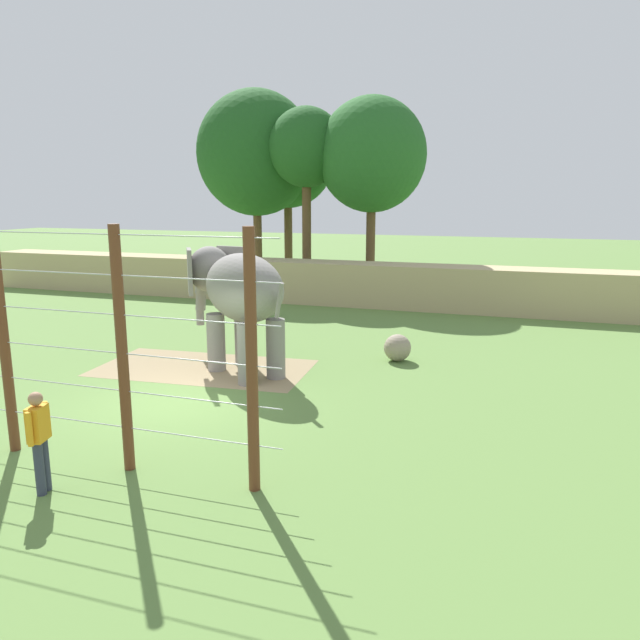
# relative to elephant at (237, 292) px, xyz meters

# --- Properties ---
(ground_plane) EXTENTS (120.00, 120.00, 0.00)m
(ground_plane) POSITION_rel_elephant_xyz_m (-0.37, -2.72, -2.16)
(ground_plane) COLOR #5B7F3D
(dirt_patch) EXTENTS (5.96, 3.47, 0.01)m
(dirt_patch) POSITION_rel_elephant_xyz_m (-1.06, -0.06, -2.15)
(dirt_patch) COLOR #937F5B
(dirt_patch) RESTS_ON ground
(embankment_wall) EXTENTS (36.00, 1.80, 1.81)m
(embankment_wall) POSITION_rel_elephant_xyz_m (-0.37, 10.79, -1.25)
(embankment_wall) COLOR tan
(embankment_wall) RESTS_ON ground
(elephant) EXTENTS (3.94, 3.24, 3.26)m
(elephant) POSITION_rel_elephant_xyz_m (0.00, 0.00, 0.00)
(elephant) COLOR gray
(elephant) RESTS_ON ground
(enrichment_ball) EXTENTS (0.77, 0.77, 0.77)m
(enrichment_ball) POSITION_rel_elephant_xyz_m (3.84, 2.34, -1.77)
(enrichment_ball) COLOR gray
(enrichment_ball) RESTS_ON ground
(cable_fence) EXTENTS (8.11, 0.18, 4.19)m
(cable_fence) POSITION_rel_elephant_xyz_m (-0.40, -5.98, -0.05)
(cable_fence) COLOR brown
(cable_fence) RESTS_ON ground
(zookeeper) EXTENTS (0.31, 0.57, 1.67)m
(zookeeper) POSITION_rel_elephant_xyz_m (0.04, -7.13, -1.23)
(zookeeper) COLOR #33384C
(zookeeper) RESTS_ON ground
(tree_far_left) EXTENTS (3.60, 3.60, 8.78)m
(tree_far_left) POSITION_rel_elephant_xyz_m (-3.05, 13.91, 4.64)
(tree_far_left) COLOR brown
(tree_far_left) RESTS_ON ground
(tree_left_of_centre) EXTENTS (5.12, 5.12, 9.20)m
(tree_left_of_centre) POSITION_rel_elephant_xyz_m (0.04, 14.47, 4.33)
(tree_left_of_centre) COLOR brown
(tree_left_of_centre) RESTS_ON ground
(tree_behind_wall) EXTENTS (6.09, 6.09, 9.97)m
(tree_behind_wall) POSITION_rel_elephant_xyz_m (-6.33, 15.38, 4.60)
(tree_behind_wall) COLOR brown
(tree_behind_wall) RESTS_ON ground
(tree_right_of_centre) EXTENTS (5.04, 5.04, 9.26)m
(tree_right_of_centre) POSITION_rel_elephant_xyz_m (-5.20, 16.92, 4.42)
(tree_right_of_centre) COLOR brown
(tree_right_of_centre) RESTS_ON ground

